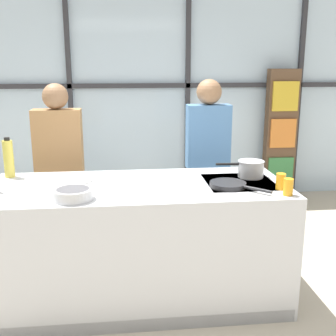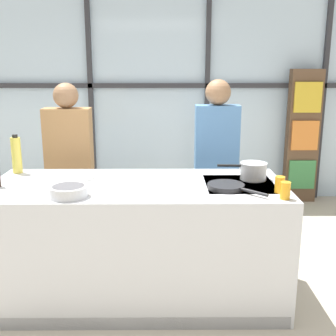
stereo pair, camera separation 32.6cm
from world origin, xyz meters
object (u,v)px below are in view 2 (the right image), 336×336
Objects in this scene: mixing_bowl at (69,191)px; juice_glass_near at (285,191)px; frying_pan at (227,186)px; oil_bottle at (16,155)px; juice_glass_far at (280,185)px; white_plate at (79,178)px; spectator_far_left at (69,159)px; saucepan at (253,171)px; spectator_center_left at (216,156)px.

mixing_bowl is 2.26× the size of juice_glass_near.
mixing_bowl reaches higher than frying_pan.
oil_bottle is 2.12m from juice_glass_far.
white_plate is at bearing 165.41° from juice_glass_far.
juice_glass_near is at bearing -19.20° from oil_bottle.
juice_glass_far is (1.49, -0.39, 0.05)m from white_plate.
mixing_bowl is 0.83× the size of oil_bottle.
saucepan is at bearing 155.90° from spectator_far_left.
oil_bottle is at bearing 160.80° from juice_glass_near.
saucepan is at bearing 108.53° from juice_glass_far.
mixing_bowl is (-1.11, -0.17, 0.02)m from frying_pan.
juice_glass_near is (1.47, -0.06, 0.02)m from mixing_bowl.
spectator_far_left is 0.61m from oil_bottle.
saucepan is 1.45× the size of mixing_bowl.
saucepan is 1.94m from oil_bottle.
juice_glass_near is at bearing 144.93° from spectator_far_left.
oil_bottle is (-0.32, -0.50, 0.15)m from spectator_far_left.
mixing_bowl is (-1.35, -0.43, -0.03)m from saucepan.
mixing_bowl is at bearing 44.88° from spectator_center_left.
juice_glass_far is at bearing 3.05° from mixing_bowl.
mixing_bowl is at bearing -171.13° from frying_pan.
white_plate is (-1.13, 0.29, -0.01)m from frying_pan.
frying_pan reaches higher than white_plate.
white_plate is 1.54m from juice_glass_far.
juice_glass_far is at bearing -71.47° from saucepan.
spectator_far_left reaches higher than oil_bottle.
spectator_center_left is 6.28× the size of mixing_bowl.
spectator_center_left is 1.12m from juice_glass_far.
juice_glass_near is 1.00× the size of juice_glass_far.
frying_pan is 0.37m from juice_glass_far.
saucepan reaches higher than frying_pan.
spectator_center_left is at bearing 30.14° from white_plate.
spectator_far_left reaches higher than juice_glass_far.
juice_glass_far reaches higher than mixing_bowl.
spectator_far_left is 1.76m from saucepan.
frying_pan is 1.75m from oil_bottle.
spectator_center_left is (1.40, 0.00, 0.03)m from spectator_far_left.
saucepan is 0.37m from juice_glass_far.
frying_pan is at bearing 146.78° from juice_glass_near.
spectator_far_left is 4.26× the size of saucepan.
oil_bottle is (-0.55, 0.18, 0.15)m from white_plate.
spectator_far_left is 13.95× the size of juice_glass_far.
white_plate is at bearing 165.49° from frying_pan.
oil_bottle is 2.72× the size of juice_glass_near.
juice_glass_far is at bearing -14.59° from white_plate.
juice_glass_near is (0.36, -0.24, 0.04)m from frying_pan.
oil_bottle reaches higher than mixing_bowl.
spectator_far_left is 5.13× the size of oil_bottle.
oil_bottle is (-1.68, 0.48, 0.13)m from frying_pan.
white_plate is 2.03× the size of juice_glass_near.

